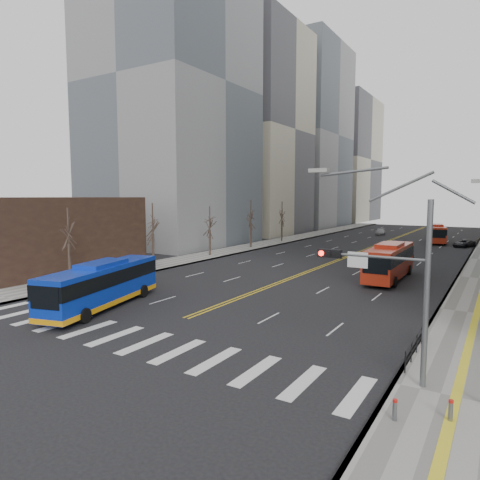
{
  "coord_description": "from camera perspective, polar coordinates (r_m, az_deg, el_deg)",
  "views": [
    {
      "loc": [
        17.75,
        -16.76,
        8.12
      ],
      "look_at": [
        1.18,
        10.01,
        4.89
      ],
      "focal_mm": 32.0,
      "sensor_mm": 36.0,
      "label": 1
    }
  ],
  "objects": [
    {
      "name": "street_trees",
      "position": [
        57.14,
        5.84,
        2.57
      ],
      "size": [
        35.2,
        47.2,
        7.6
      ],
      "color": "#32261E",
      "rests_on": "ground"
    },
    {
      "name": "car_dark_far",
      "position": [
        77.21,
        27.7,
        -0.41
      ],
      "size": [
        3.48,
        4.74,
        1.2
      ],
      "primitive_type": "imported",
      "rotation": [
        0.0,
        0.0,
        -0.39
      ],
      "color": "black",
      "rests_on": "ground"
    },
    {
      "name": "car_white",
      "position": [
        38.58,
        -20.97,
        -5.65
      ],
      "size": [
        2.5,
        4.38,
        1.36
      ],
      "primitive_type": "imported",
      "rotation": [
        0.0,
        0.0,
        -0.27
      ],
      "color": "white",
      "rests_on": "ground"
    },
    {
      "name": "storefront",
      "position": [
        52.5,
        -24.87,
        0.82
      ],
      "size": [
        14.0,
        18.0,
        8.0
      ],
      "color": "black",
      "rests_on": "ground"
    },
    {
      "name": "signal_mast",
      "position": [
        19.45,
        19.53,
        -4.15
      ],
      "size": [
        5.37,
        0.37,
        9.39
      ],
      "color": "slate",
      "rests_on": "ground"
    },
    {
      "name": "red_bus_far",
      "position": [
        82.17,
        24.74,
        0.93
      ],
      "size": [
        4.35,
        10.5,
        3.27
      ],
      "color": "#B52813",
      "rests_on": "ground"
    },
    {
      "name": "sidewalk_left",
      "position": [
        71.08,
        2.73,
        -0.65
      ],
      "size": [
        5.0,
        130.0,
        0.15
      ],
      "primitive_type": "cube",
      "color": "slate",
      "rests_on": "ground"
    },
    {
      "name": "bollards",
      "position": [
        18.3,
        25.61,
        -19.18
      ],
      "size": [
        2.87,
        3.17,
        0.78
      ],
      "color": "slate",
      "rests_on": "sidewalk_right"
    },
    {
      "name": "blue_bus",
      "position": [
        32.84,
        -17.87,
        -5.55
      ],
      "size": [
        5.43,
        11.9,
        3.4
      ],
      "color": "#0C2DB4",
      "rests_on": "ground"
    },
    {
      "name": "pedestrian_railing",
      "position": [
        24.15,
        22.53,
        -12.19
      ],
      "size": [
        0.06,
        6.06,
        1.02
      ],
      "color": "black",
      "rests_on": "sidewalk_right"
    },
    {
      "name": "centerline",
      "position": [
        74.37,
        17.76,
        -0.69
      ],
      "size": [
        0.55,
        100.0,
        0.01
      ],
      "color": "gold",
      "rests_on": "ground"
    },
    {
      "name": "car_silver",
      "position": [
        94.66,
        18.19,
        1.05
      ],
      "size": [
        2.59,
        4.81,
        1.33
      ],
      "primitive_type": "imported",
      "rotation": [
        0.0,
        0.0,
        0.17
      ],
      "color": "#95959A",
      "rests_on": "ground"
    },
    {
      "name": "red_bus_near",
      "position": [
        44.27,
        19.3,
        -2.44
      ],
      "size": [
        2.92,
        11.26,
        3.56
      ],
      "color": "#B52813",
      "rests_on": "ground"
    },
    {
      "name": "office_towers",
      "position": [
        88.49,
        20.55,
        15.78
      ],
      "size": [
        83.0,
        134.0,
        58.0
      ],
      "color": "gray",
      "rests_on": "ground"
    },
    {
      "name": "ground",
      "position": [
        25.73,
        -14.47,
        -12.73
      ],
      "size": [
        220.0,
        220.0,
        0.0
      ],
      "primitive_type": "plane",
      "color": "black"
    },
    {
      "name": "car_dark_mid",
      "position": [
        56.89,
        20.72,
        -2.06
      ],
      "size": [
        2.72,
        4.18,
        1.32
      ],
      "primitive_type": "imported",
      "rotation": [
        0.0,
        0.0,
        -0.32
      ],
      "color": "black",
      "rests_on": "ground"
    },
    {
      "name": "crosswalk",
      "position": [
        25.73,
        -14.47,
        -12.72
      ],
      "size": [
        26.7,
        4.0,
        0.01
      ],
      "color": "silver",
      "rests_on": "ground"
    }
  ]
}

